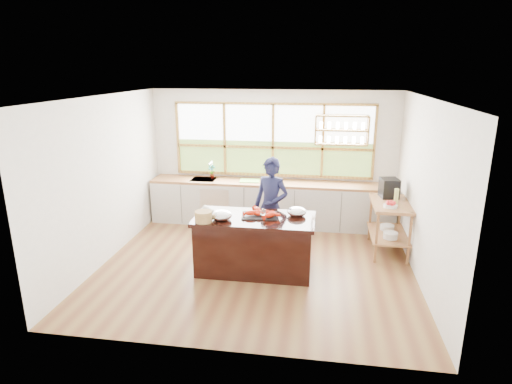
% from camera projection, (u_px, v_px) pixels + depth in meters
% --- Properties ---
extents(ground_plane, '(5.00, 5.00, 0.00)m').
position_uv_depth(ground_plane, '(256.00, 265.00, 7.02)').
color(ground_plane, brown).
extents(room_shell, '(5.02, 4.52, 2.71)m').
position_uv_depth(room_shell, '(263.00, 154.00, 7.01)').
color(room_shell, beige).
rests_on(room_shell, ground_plane).
extents(back_counter, '(4.90, 0.63, 0.90)m').
position_uv_depth(back_counter, '(270.00, 203.00, 8.74)').
color(back_counter, beige).
rests_on(back_counter, ground_plane).
extents(right_shelf_unit, '(0.62, 1.10, 0.90)m').
position_uv_depth(right_shelf_unit, '(389.00, 219.00, 7.38)').
color(right_shelf_unit, '#9F5B3D').
rests_on(right_shelf_unit, ground_plane).
extents(island, '(1.85, 0.90, 0.90)m').
position_uv_depth(island, '(255.00, 244.00, 6.70)').
color(island, black).
rests_on(island, ground_plane).
extents(cook, '(0.72, 0.59, 1.69)m').
position_uv_depth(cook, '(271.00, 207.00, 7.25)').
color(cook, '#171939').
rests_on(cook, ground_plane).
extents(potted_plant, '(0.17, 0.13, 0.30)m').
position_uv_depth(potted_plant, '(212.00, 172.00, 8.80)').
color(potted_plant, slate).
rests_on(potted_plant, back_counter).
extents(cutting_board, '(0.42, 0.33, 0.01)m').
position_uv_depth(cutting_board, '(250.00, 181.00, 8.67)').
color(cutting_board, '#75C24A').
rests_on(cutting_board, back_counter).
extents(espresso_machine, '(0.35, 0.36, 0.34)m').
position_uv_depth(espresso_machine, '(389.00, 188.00, 7.55)').
color(espresso_machine, black).
rests_on(espresso_machine, right_shelf_unit).
extents(wine_bottle, '(0.08, 0.08, 0.29)m').
position_uv_depth(wine_bottle, '(396.00, 197.00, 7.10)').
color(wine_bottle, '#B1B958').
rests_on(wine_bottle, right_shelf_unit).
extents(fruit_bowl, '(0.23, 0.23, 0.11)m').
position_uv_depth(fruit_bowl, '(390.00, 205.00, 7.03)').
color(fruit_bowl, silver).
rests_on(fruit_bowl, right_shelf_unit).
extents(slate_board, '(0.59, 0.46, 0.02)m').
position_uv_depth(slate_board, '(260.00, 215.00, 6.63)').
color(slate_board, black).
rests_on(slate_board, island).
extents(lobster_pile, '(0.52, 0.44, 0.08)m').
position_uv_depth(lobster_pile, '(261.00, 213.00, 6.61)').
color(lobster_pile, red).
rests_on(lobster_pile, slate_board).
extents(mixing_bowl_left, '(0.32, 0.32, 0.15)m').
position_uv_depth(mixing_bowl_left, '(221.00, 215.00, 6.46)').
color(mixing_bowl_left, silver).
rests_on(mixing_bowl_left, island).
extents(mixing_bowl_right, '(0.30, 0.30, 0.14)m').
position_uv_depth(mixing_bowl_right, '(297.00, 212.00, 6.64)').
color(mixing_bowl_right, silver).
rests_on(mixing_bowl_right, island).
extents(wine_glass, '(0.08, 0.08, 0.22)m').
position_uv_depth(wine_glass, '(263.00, 213.00, 6.28)').
color(wine_glass, silver).
rests_on(wine_glass, island).
extents(wicker_basket, '(0.26, 0.26, 0.17)m').
position_uv_depth(wicker_basket, '(203.00, 217.00, 6.36)').
color(wicker_basket, tan).
rests_on(wicker_basket, island).
extents(parchment_roll, '(0.25, 0.28, 0.08)m').
position_uv_depth(parchment_roll, '(209.00, 210.00, 6.79)').
color(parchment_roll, silver).
rests_on(parchment_roll, island).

